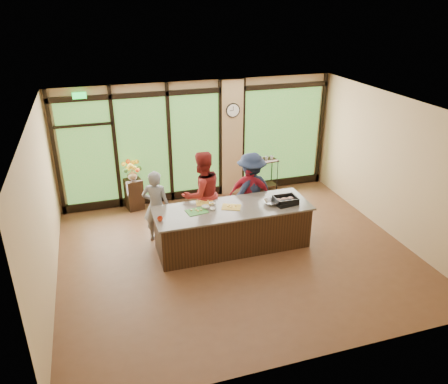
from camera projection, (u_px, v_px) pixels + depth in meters
floor at (237, 254)px, 8.94m from camera, size 7.00×7.00×0.00m
ceiling at (239, 109)px, 7.70m from camera, size 7.00×7.00×0.00m
back_wall at (199, 141)px, 10.93m from camera, size 7.00×0.00×7.00m
left_wall at (42, 212)px, 7.37m from camera, size 0.00×6.00×6.00m
right_wall at (393, 167)px, 9.27m from camera, size 0.00×6.00×6.00m
window_wall at (206, 145)px, 10.98m from camera, size 6.90×0.12×3.00m
island_base at (232, 228)px, 9.02m from camera, size 3.10×1.00×0.88m
countertop at (233, 208)px, 8.83m from camera, size 3.20×1.10×0.04m
wall_clock at (233, 110)px, 10.74m from camera, size 0.36×0.04×0.36m
cook_left at (156, 206)px, 9.14m from camera, size 0.69×0.58×1.60m
cook_midleft at (202, 194)px, 9.33m from camera, size 1.10×0.96×1.91m
cook_midright at (250, 196)px, 9.69m from camera, size 0.98×0.67×1.55m
cook_right at (251, 190)px, 9.72m from camera, size 1.27×0.95×1.74m
roasting_pan at (285, 202)px, 8.97m from camera, size 0.51×0.42×0.08m
mixing_bowl at (272, 202)px, 8.95m from camera, size 0.38×0.38×0.08m
cutting_board_left at (197, 211)px, 8.65m from camera, size 0.44×0.36×0.01m
cutting_board_center at (205, 203)px, 9.02m from camera, size 0.39×0.32×0.01m
cutting_board_right at (231, 207)px, 8.83m from camera, size 0.46×0.41×0.01m
prep_bowl_near at (206, 207)px, 8.79m from camera, size 0.19×0.19×0.05m
prep_bowl_mid at (213, 209)px, 8.72m from camera, size 0.16×0.16×0.04m
prep_bowl_far at (212, 204)px, 8.95m from camera, size 0.15×0.15×0.03m
red_ramekin at (160, 219)px, 8.28m from camera, size 0.13×0.13×0.09m
flower_stand at (134, 194)px, 10.70m from camera, size 0.46×0.46×0.77m
flower_vase at (132, 175)px, 10.49m from camera, size 0.27×0.27×0.26m
bar_cart at (263, 171)px, 11.54m from camera, size 0.77×0.49×1.00m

